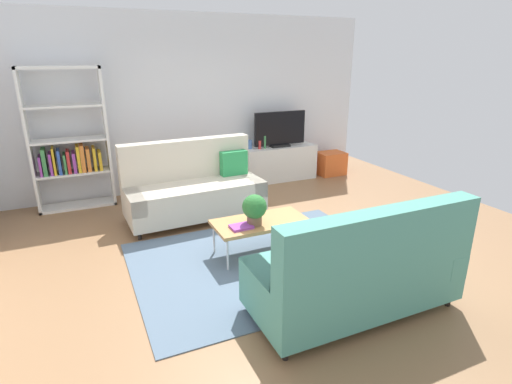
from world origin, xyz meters
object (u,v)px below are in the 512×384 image
object	(u,v)px
tv	(280,130)
storage_trunk	(331,163)
couch_beige	(194,188)
couch_green	(357,270)
bookshelf	(70,146)
tv_console	(279,163)
table_book_0	(241,227)
potted_plant	(254,208)
vase_0	(249,144)
bottle_0	(260,145)
bottle_1	(265,142)
coffee_table	(261,223)

from	to	relation	value
tv	storage_trunk	size ratio (longest dim) A/B	1.92
couch_beige	couch_green	size ratio (longest dim) A/B	1.02
couch_beige	bookshelf	bearing A→B (deg)	-39.58
tv_console	table_book_0	xyz separation A→B (m)	(-1.86, -2.67, 0.11)
bookshelf	potted_plant	size ratio (longest dim) A/B	5.87
couch_green	tv_console	world-z (taller)	couch_green
couch_beige	tv	world-z (taller)	tv
tv_console	bookshelf	world-z (taller)	bookshelf
couch_beige	tv_console	world-z (taller)	couch_beige
potted_plant	vase_0	xyz separation A→B (m)	(1.11, 2.70, 0.10)
table_book_0	tv	bearing A→B (deg)	54.98
bookshelf	tv	bearing A→B (deg)	-0.65
tv_console	potted_plant	distance (m)	3.15
bookshelf	storage_trunk	bearing A→B (deg)	-1.49
storage_trunk	bottle_0	bearing A→B (deg)	177.73
tv	table_book_0	xyz separation A→B (m)	(-1.86, -2.65, -0.52)
storage_trunk	bottle_0	xyz separation A→B (m)	(-1.51, 0.06, 0.49)
couch_beige	bottle_1	world-z (taller)	couch_beige
storage_trunk	bottle_1	size ratio (longest dim) A/B	2.30
bookshelf	vase_0	bearing A→B (deg)	0.59
tv	table_book_0	size ratio (longest dim) A/B	4.17
vase_0	bottle_1	xyz separation A→B (m)	(0.27, -0.09, 0.04)
potted_plant	couch_green	bearing A→B (deg)	-73.72
table_book_0	bottle_1	bearing A→B (deg)	59.58
tv	coffee_table	bearing A→B (deg)	-121.66
tv	bottle_0	world-z (taller)	tv
couch_green	bottle_0	size ratio (longest dim) A/B	12.78
couch_green	potted_plant	distance (m)	1.41
bookshelf	potted_plant	xyz separation A→B (m)	(1.82, -2.67, -0.34)
bottle_0	tv	bearing A→B (deg)	2.76
couch_beige	coffee_table	bearing A→B (deg)	103.01
tv	vase_0	world-z (taller)	tv
tv_console	bookshelf	xyz separation A→B (m)	(-3.51, 0.02, 0.64)
couch_beige	storage_trunk	distance (m)	3.25
storage_trunk	bottle_1	distance (m)	1.51
couch_green	tv_console	size ratio (longest dim) A/B	1.36
bookshelf	potted_plant	world-z (taller)	bookshelf
couch_beige	bottle_1	distance (m)	2.02
couch_beige	couch_green	distance (m)	2.92
couch_green	bookshelf	bearing A→B (deg)	118.98
bottle_1	tv	bearing A→B (deg)	3.66
table_book_0	bottle_0	xyz separation A→B (m)	(1.44, 2.63, 0.28)
bottle_0	table_book_0	bearing A→B (deg)	-118.74
couch_green	storage_trunk	distance (m)	4.58
couch_green	potted_plant	bearing A→B (deg)	106.39
couch_green	bookshelf	distance (m)	4.61
couch_green	table_book_0	bearing A→B (deg)	113.23
coffee_table	tv	distance (m)	3.05
tv_console	storage_trunk	world-z (taller)	tv_console
couch_beige	bookshelf	xyz separation A→B (m)	(-1.54, 1.17, 0.51)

